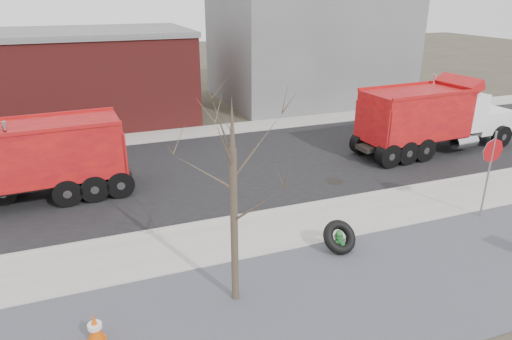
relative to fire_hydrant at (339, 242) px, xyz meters
name	(u,v)px	position (x,y,z in m)	size (l,w,h in m)	color
ground	(303,230)	(-0.36, 1.59, -0.34)	(120.00, 120.00, 0.00)	#383328
gravel_verge	(363,291)	(-0.36, -1.91, -0.32)	(60.00, 5.00, 0.03)	slate
sidewalk	(300,226)	(-0.36, 1.84, -0.31)	(60.00, 2.50, 0.06)	#9E9B93
curb	(284,209)	(-0.36, 3.14, -0.28)	(60.00, 0.15, 0.11)	#9E9B93
road	(241,166)	(-0.36, 7.89, -0.33)	(60.00, 9.40, 0.02)	black
far_sidewalk	(207,131)	(-0.36, 13.59, -0.31)	(60.00, 2.00, 0.06)	#9E9B93
building_grey	(307,41)	(8.64, 19.59, 3.66)	(12.00, 10.00, 8.00)	gray
building_brick	(8,80)	(-10.36, 18.59, 2.32)	(20.20, 8.20, 5.30)	maroon
bare_tree	(233,179)	(-3.56, -1.01, 2.96)	(3.20, 3.20, 5.20)	#382D23
fire_hydrant	(339,242)	(0.00, 0.00, 0.00)	(0.42, 0.41, 0.73)	#2B702F
truck_tire	(339,237)	(0.06, 0.07, 0.13)	(1.15, 1.02, 0.99)	black
stop_sign	(491,160)	(5.77, 0.27, 1.74)	(0.84, 0.07, 3.08)	gray
traffic_cone_near	(95,329)	(-6.92, -1.43, 0.05)	(0.40, 0.40, 0.77)	#DD4D07
dump_truck_red_a	(432,116)	(8.84, 6.58, 1.44)	(8.68, 2.89, 3.49)	black
dump_truck_red_b	(27,158)	(-8.71, 7.12, 1.35)	(7.86, 2.65, 3.30)	black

